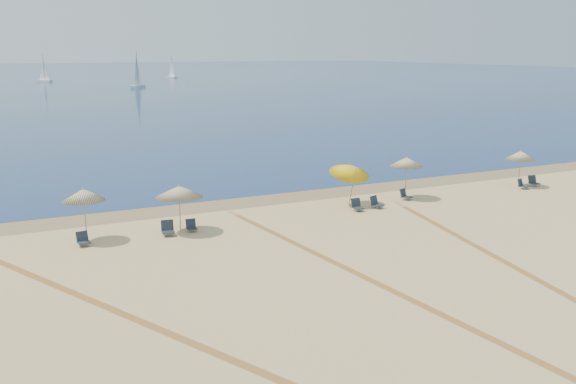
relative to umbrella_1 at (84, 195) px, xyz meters
name	(u,v)px	position (x,y,z in m)	size (l,w,h in m)	color
ocean	(24,75)	(10.45, 204.95, -2.18)	(500.00, 500.00, 0.00)	#0C2151
wet_sand	(259,200)	(10.45, 3.95, -2.18)	(500.00, 500.00, 0.00)	olive
umbrella_1	(84,195)	(0.00, 0.00, 0.00)	(1.94, 1.94, 2.53)	gray
umbrella_2	(179,191)	(4.39, -0.45, -0.18)	(2.29, 2.29, 2.35)	gray
umbrella_3	(350,169)	(14.70, 0.64, -0.13)	(2.31, 2.37, 2.67)	gray
umbrella_4	(407,162)	(18.63, 0.65, 0.00)	(1.99, 1.99, 2.54)	gray
umbrella_5	(521,155)	(27.30, 0.18, -0.15)	(1.88, 1.88, 2.38)	gray
chair_1	(83,240)	(-0.28, -0.76, -1.91)	(0.59, 0.67, 0.63)	black
chair_2	(168,229)	(3.65, -0.82, -1.88)	(0.68, 0.77, 0.71)	black
chair_3	(191,226)	(4.87, -0.65, -1.93)	(0.55, 0.63, 0.59)	black
chair_4	(357,205)	(14.36, -0.73, -1.89)	(0.58, 0.67, 0.67)	black
chair_5	(376,203)	(15.66, -0.66, -1.89)	(0.73, 0.79, 0.67)	black
chair_6	(405,195)	(18.32, 0.26, -1.91)	(0.73, 0.78, 0.64)	black
chair_7	(522,184)	(26.88, -0.55, -1.91)	(0.70, 0.75, 0.63)	black
chair_8	(533,181)	(28.23, -0.18, -1.89)	(0.66, 0.74, 0.67)	black
sailboat_0	(44,74)	(12.64, 156.59, 0.04)	(3.79, 4.80, 7.35)	white
sailboat_2	(137,76)	(29.43, 118.91, 0.44)	(4.43, 5.71, 8.70)	white
sailboat_3	(172,71)	(50.60, 165.45, -0.13)	(2.07, 4.71, 6.80)	white
tire_tracks	(361,298)	(7.76, -11.65, -2.19)	(50.67, 41.99, 0.00)	tan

